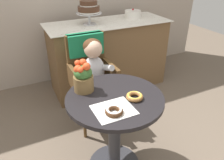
{
  "coord_description": "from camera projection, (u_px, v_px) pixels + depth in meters",
  "views": [
    {
      "loc": [
        -0.6,
        -1.21,
        1.6
      ],
      "look_at": [
        0.05,
        0.15,
        0.77
      ],
      "focal_mm": 35.54,
      "sensor_mm": 36.0,
      "label": 1
    }
  ],
  "objects": [
    {
      "name": "display_counter",
      "position": [
        109.0,
        55.0,
        2.97
      ],
      "size": [
        1.56,
        0.62,
        0.9
      ],
      "color": "brown",
      "rests_on": "ground"
    },
    {
      "name": "donut_front",
      "position": [
        135.0,
        96.0,
        1.58
      ],
      "size": [
        0.12,
        0.12,
        0.03
      ],
      "color": "#936033",
      "rests_on": "cafe_table"
    },
    {
      "name": "donut_mid",
      "position": [
        114.0,
        111.0,
        1.42
      ],
      "size": [
        0.12,
        0.12,
        0.04
      ],
      "color": "#4C2D19",
      "rests_on": "cafe_table"
    },
    {
      "name": "paper_napkin",
      "position": [
        114.0,
        110.0,
        1.47
      ],
      "size": [
        0.27,
        0.23,
        0.0
      ],
      "primitive_type": "cube",
      "rotation": [
        0.0,
        0.0,
        0.0
      ],
      "color": "white",
      "rests_on": "cafe_table"
    },
    {
      "name": "flower_vase",
      "position": [
        83.0,
        77.0,
        1.63
      ],
      "size": [
        0.15,
        0.15,
        0.24
      ],
      "color": "brown",
      "rests_on": "cafe_table"
    },
    {
      "name": "seated_child",
      "position": [
        95.0,
        69.0,
        2.1
      ],
      "size": [
        0.27,
        0.32,
        0.73
      ],
      "color": "silver",
      "rests_on": "ground"
    },
    {
      "name": "wicker_chair",
      "position": [
        89.0,
        66.0,
        2.24
      ],
      "size": [
        0.42,
        0.45,
        0.95
      ],
      "rotation": [
        0.0,
        0.0,
        -0.02
      ],
      "color": "brown",
      "rests_on": "ground"
    },
    {
      "name": "cafe_table",
      "position": [
        115.0,
        119.0,
        1.71
      ],
      "size": [
        0.72,
        0.72,
        0.72
      ],
      "color": "black",
      "rests_on": "ground"
    },
    {
      "name": "round_layer_cake",
      "position": [
        133.0,
        14.0,
        2.91
      ],
      "size": [
        0.21,
        0.21,
        0.12
      ],
      "color": "white",
      "rests_on": "display_counter"
    },
    {
      "name": "tiered_cake_stand",
      "position": [
        89.0,
        9.0,
        2.57
      ],
      "size": [
        0.3,
        0.3,
        0.28
      ],
      "color": "silver",
      "rests_on": "display_counter"
    }
  ]
}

